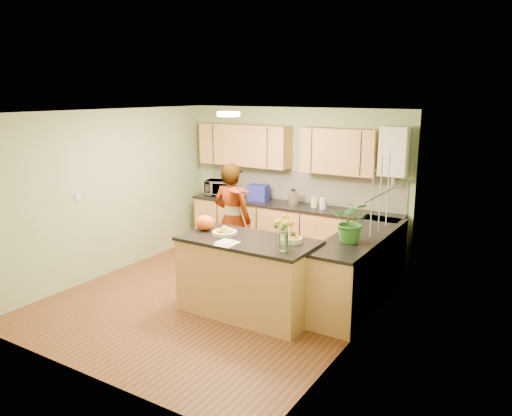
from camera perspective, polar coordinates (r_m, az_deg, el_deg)
The scene contains 28 objects.
floor at distance 6.96m, azimuth -4.33°, elevation -10.12°, with size 4.50×4.50×0.00m, color #553018.
ceiling at distance 6.40m, azimuth -4.72°, elevation 10.91°, with size 4.00×4.50×0.02m, color white.
wall_back at distance 8.45m, azimuth 4.48°, elevation 2.91°, with size 4.00×0.02×2.50m, color #98AC7B.
wall_front at distance 5.00m, azimuth -19.89°, elevation -5.06°, with size 4.00×0.02×2.50m, color #98AC7B.
wall_left at distance 7.89m, azimuth -16.36°, elevation 1.68°, with size 0.02×4.50×2.50m, color #98AC7B.
wall_right at distance 5.66m, azimuth 12.12°, elevation -2.46°, with size 0.02×4.50×2.50m, color #98AC7B.
back_counter at distance 8.32m, azimuth 4.06°, elevation -2.75°, with size 3.64×0.62×0.94m.
right_counter at distance 6.76m, azimuth 11.84°, elevation -6.82°, with size 0.62×2.24×0.94m.
splashback at distance 8.41m, azimuth 5.04°, elevation 2.49°, with size 3.60×0.02×0.52m, color white.
upper_cabinets at distance 8.30m, azimuth 2.93°, elevation 6.93°, with size 3.20×0.34×0.70m.
boiler at distance 7.59m, azimuth 15.56°, elevation 6.25°, with size 0.40×0.30×0.86m.
window_right at distance 6.15m, azimuth 14.07°, elevation 1.54°, with size 0.01×1.30×1.05m.
light_switch at distance 7.49m, azimuth -19.68°, elevation 1.24°, with size 0.02×0.09×0.09m, color silver.
ceiling_lamp at distance 6.65m, azimuth -3.16°, elevation 10.68°, with size 0.30×0.30×0.07m.
peninsula_island at distance 6.32m, azimuth -0.92°, elevation -7.78°, with size 1.70×0.87×0.97m.
fruit_dish at distance 6.34m, azimuth -3.61°, elevation -2.68°, with size 0.32×0.32×0.11m.
orange_bowl at distance 6.01m, azimuth 4.28°, elevation -3.49°, with size 0.22×0.22×0.13m.
flower_vase at distance 5.64m, azimuth 3.23°, elevation -1.91°, with size 0.25×0.25×0.47m.
orange_bag at distance 6.56m, azimuth -5.87°, elevation -1.68°, with size 0.27×0.22×0.20m, color #FF5415.
papers at distance 5.97m, azimuth -3.29°, elevation -4.06°, with size 0.21×0.29×0.01m, color white.
violinist at distance 7.51m, azimuth -2.72°, elevation -1.37°, with size 0.63×0.41×1.73m, color tan.
violin at distance 7.11m, azimuth -2.43°, elevation 2.08°, with size 0.66×0.26×0.13m, color #581605, non-canonical shape.
microwave at distance 8.93m, azimuth -4.13°, elevation 2.32°, with size 0.49×0.33×0.27m, color silver.
blue_box at distance 8.49m, azimuth 0.29°, elevation 1.78°, with size 0.33×0.24×0.26m, color #212697.
kettle at distance 8.17m, azimuth 4.27°, elevation 1.26°, with size 0.17×0.17×0.31m.
jar_cream at distance 8.02m, azimuth 6.69°, elevation 0.64°, with size 0.11×0.11×0.16m, color beige.
jar_white at distance 7.94m, azimuth 7.68°, elevation 0.53°, with size 0.11×0.11×0.18m, color silver.
potted_plant at distance 6.18m, azimuth 10.90°, elevation -1.51°, with size 0.48×0.41×0.53m, color #2F6C24.
Camera 1 is at (3.78, -5.16, 2.74)m, focal length 35.00 mm.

